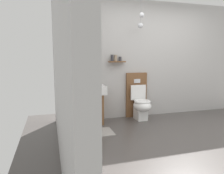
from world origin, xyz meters
TOP-DOWN VIEW (x-y plane):
  - ground_plane at (0.00, 0.00)m, footprint 5.64×4.84m
  - wall_back at (-0.02, 1.76)m, footprint 4.44×0.55m
  - wall_left at (-2.16, 0.00)m, footprint 0.12×3.64m
  - bath_mat at (-1.59, 0.88)m, footprint 0.68×0.44m
  - vanity_sink_left at (-1.59, 1.48)m, footprint 0.69×0.51m
  - tap_on_left_sink at (-1.59, 1.67)m, footprint 0.03×0.13m
  - toilet at (-0.45, 1.50)m, footprint 0.48×0.62m
  - toothbrush_cup at (-1.85, 1.66)m, footprint 0.07×0.07m
  - soap_dispenser at (-1.31, 1.67)m, footprint 0.06×0.06m
  - folded_hand_towel at (-1.63, 1.33)m, footprint 0.22×0.16m

SIDE VIEW (x-z plane):
  - ground_plane at x=0.00m, z-range -0.10..0.00m
  - bath_mat at x=-1.59m, z-range 0.00..0.01m
  - toilet at x=-0.45m, z-range -0.12..0.88m
  - vanity_sink_left at x=-1.59m, z-range 0.03..0.81m
  - folded_hand_towel at x=-1.63m, z-range 0.78..0.82m
  - toothbrush_cup at x=-1.85m, z-range 0.73..0.94m
  - tap_on_left_sink at x=-1.59m, z-range 0.79..0.91m
  - soap_dispenser at x=-1.31m, z-range 0.76..0.94m
  - wall_left at x=-2.16m, z-range 0.00..2.58m
  - wall_back at x=-0.02m, z-range 0.00..2.58m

